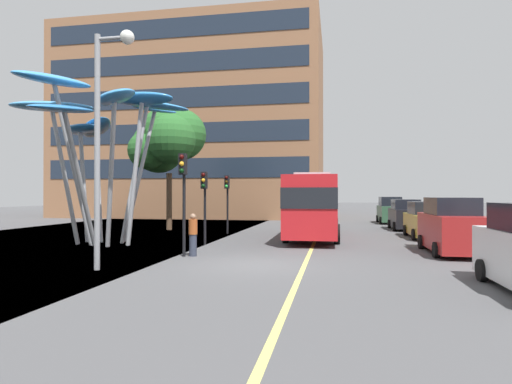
# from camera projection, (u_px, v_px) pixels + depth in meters

# --- Properties ---
(ground) EXTENTS (120.00, 240.00, 0.10)m
(ground) POSITION_uv_depth(u_px,v_px,m) (235.00, 266.00, 14.63)
(ground) COLOR #4C4C4F
(red_bus) EXTENTS (2.81, 9.71, 3.50)m
(red_bus) POSITION_uv_depth(u_px,v_px,m) (313.00, 203.00, 23.46)
(red_bus) COLOR red
(red_bus) RESTS_ON ground
(leaf_sculpture) EXTENTS (8.17, 10.49, 7.71)m
(leaf_sculpture) POSITION_uv_depth(u_px,v_px,m) (101.00, 116.00, 20.50)
(leaf_sculpture) COLOR #9EA0A5
(leaf_sculpture) RESTS_ON ground
(traffic_light_kerb_near) EXTENTS (0.28, 0.42, 3.92)m
(traffic_light_kerb_near) POSITION_uv_depth(u_px,v_px,m) (183.00, 182.00, 16.39)
(traffic_light_kerb_near) COLOR black
(traffic_light_kerb_near) RESTS_ON ground
(traffic_light_kerb_far) EXTENTS (0.28, 0.42, 3.44)m
(traffic_light_kerb_far) POSITION_uv_depth(u_px,v_px,m) (204.00, 192.00, 20.36)
(traffic_light_kerb_far) COLOR black
(traffic_light_kerb_far) RESTS_ON ground
(traffic_light_island_mid) EXTENTS (0.28, 0.42, 3.53)m
(traffic_light_island_mid) POSITION_uv_depth(u_px,v_px,m) (227.00, 191.00, 26.03)
(traffic_light_island_mid) COLOR black
(traffic_light_island_mid) RESTS_ON ground
(car_parked_mid) EXTENTS (1.96, 4.59, 2.24)m
(car_parked_mid) POSITION_uv_depth(u_px,v_px,m) (451.00, 227.00, 17.31)
(car_parked_mid) COLOR maroon
(car_parked_mid) RESTS_ON ground
(car_parked_far) EXTENTS (2.09, 4.49, 1.98)m
(car_parked_far) POSITION_uv_depth(u_px,v_px,m) (428.00, 221.00, 23.50)
(car_parked_far) COLOR gold
(car_parked_far) RESTS_ON ground
(car_side_street) EXTENTS (1.95, 4.25, 2.05)m
(car_side_street) POSITION_uv_depth(u_px,v_px,m) (405.00, 215.00, 29.12)
(car_side_street) COLOR black
(car_side_street) RESTS_ON ground
(car_far_side) EXTENTS (1.94, 4.37, 2.19)m
(car_far_side) POSITION_uv_depth(u_px,v_px,m) (390.00, 211.00, 35.77)
(car_far_side) COLOR #2D5138
(car_far_side) RESTS_ON ground
(street_lamp) EXTENTS (1.31, 0.44, 7.46)m
(street_lamp) POSITION_uv_depth(u_px,v_px,m) (105.00, 119.00, 13.49)
(street_lamp) COLOR gray
(street_lamp) RESTS_ON ground
(tree_pavement_near) EXTENTS (5.41, 5.39, 8.16)m
(tree_pavement_near) POSITION_uv_depth(u_px,v_px,m) (166.00, 140.00, 29.04)
(tree_pavement_near) COLOR brown
(tree_pavement_near) RESTS_ON ground
(tree_pavement_far) EXTENTS (4.18, 4.10, 7.45)m
(tree_pavement_far) POSITION_uv_depth(u_px,v_px,m) (240.00, 167.00, 43.50)
(tree_pavement_far) COLOR brown
(tree_pavement_far) RESTS_ON ground
(pedestrian) EXTENTS (0.34, 0.34, 1.63)m
(pedestrian) POSITION_uv_depth(u_px,v_px,m) (193.00, 235.00, 16.55)
(pedestrian) COLOR #2D3342
(pedestrian) RESTS_ON ground
(backdrop_building) EXTENTS (27.87, 15.45, 20.37)m
(backdrop_building) POSITION_uv_depth(u_px,v_px,m) (198.00, 126.00, 49.21)
(backdrop_building) COLOR #8E6042
(backdrop_building) RESTS_ON ground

